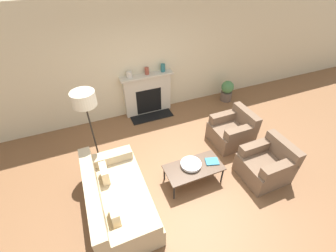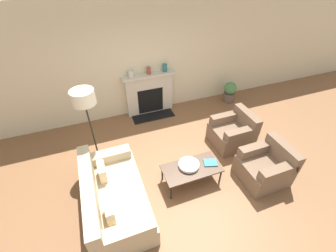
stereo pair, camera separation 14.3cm
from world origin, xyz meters
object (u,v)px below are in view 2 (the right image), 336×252
couch (113,197)px  potted_plant (230,92)px  armchair_far (233,132)px  mantel_vase_center_left (149,71)px  book (210,163)px  floor_lamp (85,105)px  fireplace (149,94)px  bowl (189,165)px  mantel_vase_left (131,74)px  mantel_vase_center_right (165,68)px  coffee_table (192,169)px  armchair_near (266,167)px

couch → potted_plant: 4.50m
armchair_far → mantel_vase_center_left: bearing=-144.6°
book → floor_lamp: floor_lamp is taller
book → fireplace: bearing=115.7°
bowl → potted_plant: 3.27m
armchair_far → bowl: 1.55m
armchair_far → mantel_vase_left: bearing=-136.6°
fireplace → mantel_vase_left: (-0.43, 0.01, 0.65)m
couch → book: 1.88m
couch → armchair_far: couch is taller
bowl → mantel_vase_left: size_ratio=2.70×
mantel_vase_center_right → mantel_vase_left: bearing=180.0°
armchair_far → mantel_vase_center_left: 2.54m
armchair_far → mantel_vase_center_right: size_ratio=4.31×
coffee_table → mantel_vase_center_right: bearing=80.7°
couch → mantel_vase_left: (1.04, 2.68, 0.90)m
armchair_far → book: (-0.99, -0.70, 0.09)m
coffee_table → mantel_vase_center_left: (-0.00, 2.63, 0.86)m
fireplace → mantel_vase_left: mantel_vase_left is taller
armchair_near → book: armchair_near is taller
armchair_near → bowl: size_ratio=2.16×
fireplace → mantel_vase_center_left: bearing=37.3°
floor_lamp → potted_plant: floor_lamp is taller
mantel_vase_center_right → mantel_vase_center_left: bearing=180.0°
armchair_near → armchair_far: bearing=180.0°
floor_lamp → mantel_vase_center_left: bearing=43.1°
fireplace → coffee_table: bearing=-89.5°
fireplace → mantel_vase_center_right: (0.45, 0.01, 0.67)m
potted_plant → mantel_vase_center_left: bearing=172.3°
armchair_near → mantel_vase_center_right: 3.32m
armchair_near → bowl: bearing=-108.8°
coffee_table → potted_plant: bearing=44.8°
floor_lamp → couch: bearing=-84.8°
fireplace → mantel_vase_center_right: size_ratio=7.00×
coffee_table → book: bearing=-2.3°
fireplace → mantel_vase_center_left: 0.67m
fireplace → mantel_vase_left: size_ratio=9.45×
fireplace → bowl: 2.56m
book → coffee_table: bearing=-165.4°
armchair_far → coffee_table: size_ratio=0.77×
fireplace → couch: 3.05m
mantel_vase_center_right → couch: bearing=-125.7°
coffee_table → fireplace: bearing=90.5°
bowl → book: bowl is taller
couch → bowl: couch is taller
book → floor_lamp: bearing=166.9°
armchair_near → mantel_vase_left: 3.67m
book → mantel_vase_center_left: size_ratio=1.66×
armchair_far → bowl: bearing=-65.9°
couch → mantel_vase_center_left: bearing=-29.1°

